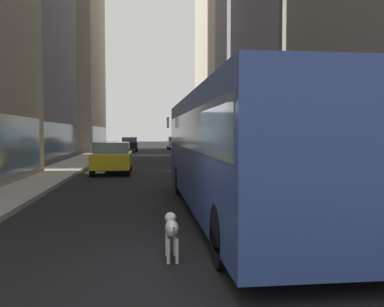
{
  "coord_description": "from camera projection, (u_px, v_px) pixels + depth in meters",
  "views": [
    {
      "loc": [
        -1.15,
        -6.39,
        2.11
      ],
      "look_at": [
        0.48,
        7.51,
        1.4
      ],
      "focal_mm": 38.23,
      "sensor_mm": 36.0,
      "label": 1
    }
  ],
  "objects": [
    {
      "name": "sidewalk_right",
      "position": [
        211.0,
        153.0,
        41.95
      ],
      "size": [
        2.4,
        110.0,
        0.15
      ],
      "primitive_type": "cube",
      "color": "gray",
      "rests_on": "ground"
    },
    {
      "name": "ground_plane",
      "position": [
        156.0,
        154.0,
        41.29
      ],
      "size": [
        120.0,
        120.0,
        0.0
      ],
      "primitive_type": "plane",
      "color": "black"
    },
    {
      "name": "building_right_far",
      "position": [
        235.0,
        26.0,
        58.34
      ],
      "size": [
        8.82,
        22.64,
        34.9
      ],
      "color": "#A0937F",
      "rests_on": "ground"
    },
    {
      "name": "car_grey_wagon",
      "position": [
        184.0,
        146.0,
        40.28
      ],
      "size": [
        1.8,
        4.73,
        1.62
      ],
      "color": "slate",
      "rests_on": "ground"
    },
    {
      "name": "car_yellow_taxi",
      "position": [
        112.0,
        158.0,
        21.31
      ],
      "size": [
        1.89,
        4.16,
        1.62
      ],
      "color": "yellow",
      "rests_on": "ground"
    },
    {
      "name": "car_black_suv",
      "position": [
        130.0,
        144.0,
        46.98
      ],
      "size": [
        1.79,
        4.75,
        1.62
      ],
      "color": "black",
      "rests_on": "ground"
    },
    {
      "name": "dalmatian_dog",
      "position": [
        172.0,
        228.0,
        6.83
      ],
      "size": [
        0.22,
        0.96,
        0.72
      ],
      "color": "white",
      "rests_on": "ground"
    },
    {
      "name": "car_white_van",
      "position": [
        175.0,
        143.0,
        52.91
      ],
      "size": [
        1.83,
        4.71,
        1.62
      ],
      "color": "silver",
      "rests_on": "ground"
    },
    {
      "name": "sidewalk_left",
      "position": [
        98.0,
        153.0,
        40.63
      ],
      "size": [
        2.4,
        110.0,
        0.15
      ],
      "primitive_type": "cube",
      "color": "#ADA89E",
      "rests_on": "ground"
    },
    {
      "name": "transit_bus",
      "position": [
        236.0,
        146.0,
        10.55
      ],
      "size": [
        2.78,
        11.53,
        3.05
      ],
      "color": "#33478C",
      "rests_on": "ground"
    },
    {
      "name": "building_right_mid",
      "position": [
        294.0,
        35.0,
        35.48
      ],
      "size": [
        10.17,
        21.84,
        21.3
      ],
      "color": "slate",
      "rests_on": "ground"
    },
    {
      "name": "box_truck",
      "position": [
        200.0,
        139.0,
        28.85
      ],
      "size": [
        2.3,
        7.5,
        3.05
      ],
      "color": "#A51919",
      "rests_on": "ground"
    },
    {
      "name": "building_left_far",
      "position": [
        48.0,
        3.0,
        46.36
      ],
      "size": [
        11.27,
        15.65,
        33.75
      ],
      "color": "#A0937F",
      "rests_on": "ground"
    }
  ]
}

